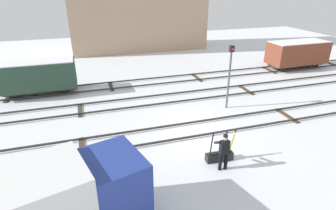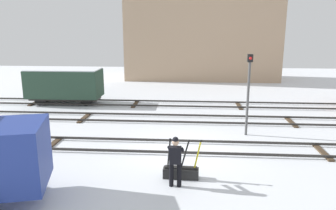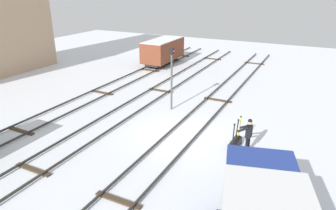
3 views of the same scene
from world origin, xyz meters
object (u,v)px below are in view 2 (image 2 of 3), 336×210
Objects in this scene: signal_post at (249,87)px; freight_car_back_track at (64,84)px; rail_worker at (175,158)px; switch_lever_frame at (181,171)px.

freight_car_back_track is (-11.41, 5.97, -1.02)m from signal_post.
rail_worker is 0.44× the size of signal_post.
signal_post reaches higher than rail_worker.
signal_post is (3.02, 4.94, 2.16)m from switch_lever_frame.
signal_post is (3.19, 5.55, 1.43)m from rail_worker.
switch_lever_frame is 0.97m from rail_worker.
switch_lever_frame is 0.29× the size of freight_car_back_track.
switch_lever_frame is at bearing -121.41° from signal_post.
signal_post reaches higher than freight_car_back_track.
signal_post is at bearing -28.06° from freight_car_back_track.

